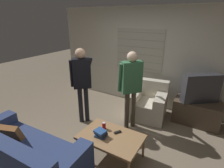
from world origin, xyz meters
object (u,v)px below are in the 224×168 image
at_px(armchair_beige, 148,103).
at_px(person_left_standing, 82,78).
at_px(book_stack, 101,133).
at_px(tv, 201,88).
at_px(couch_blue, 22,156).
at_px(spare_remote, 117,132).
at_px(person_right_standing, 131,82).
at_px(coffee_table, 111,138).
at_px(soda_can, 104,126).

relative_size(armchair_beige, person_left_standing, 0.56).
bearing_deg(person_left_standing, book_stack, -82.34).
bearing_deg(tv, couch_blue, 15.43).
relative_size(tv, spare_remote, 5.77).
distance_m(tv, person_right_standing, 1.55).
relative_size(couch_blue, coffee_table, 1.97).
height_order(couch_blue, book_stack, couch_blue).
bearing_deg(armchair_beige, couch_blue, 60.24).
bearing_deg(couch_blue, spare_remote, 42.70).
distance_m(coffee_table, person_right_standing, 1.20).
xyz_separation_m(tv, soda_can, (-1.32, -1.80, -0.34)).
relative_size(armchair_beige, spare_remote, 7.27).
relative_size(couch_blue, spare_remote, 15.44).
distance_m(tv, spare_remote, 2.11).
bearing_deg(person_left_standing, couch_blue, -130.92).
distance_m(armchair_beige, coffee_table, 1.67).
xyz_separation_m(couch_blue, tv, (2.13, 2.86, 0.54)).
height_order(tv, person_left_standing, person_left_standing).
bearing_deg(spare_remote, soda_can, -141.96).
bearing_deg(book_stack, tv, 58.07).
xyz_separation_m(armchair_beige, person_left_standing, (-1.17, -1.00, 0.74)).
bearing_deg(coffee_table, couch_blue, -137.14).
bearing_deg(armchair_beige, coffee_table, 80.87).
xyz_separation_m(person_left_standing, spare_remote, (1.18, -0.53, -0.62)).
bearing_deg(book_stack, spare_remote, 49.56).
height_order(person_right_standing, book_stack, person_right_standing).
bearing_deg(book_stack, armchair_beige, 84.09).
distance_m(person_left_standing, book_stack, 1.37).
distance_m(tv, soda_can, 2.26).
bearing_deg(tv, coffee_table, 21.99).
xyz_separation_m(tv, book_stack, (-1.25, -2.00, -0.35)).
distance_m(book_stack, soda_can, 0.21).
relative_size(person_right_standing, soda_can, 13.28).
relative_size(coffee_table, soda_can, 8.14).
distance_m(couch_blue, book_stack, 1.24).
relative_size(coffee_table, person_left_standing, 0.60).
distance_m(person_right_standing, book_stack, 1.23).
height_order(armchair_beige, person_left_standing, person_left_standing).
bearing_deg(tv, armchair_beige, -25.02).
distance_m(coffee_table, soda_can, 0.26).
distance_m(couch_blue, spare_remote, 1.53).
bearing_deg(soda_can, book_stack, -71.72).
bearing_deg(couch_blue, tv, 50.80).
relative_size(armchair_beige, soda_can, 7.56).
bearing_deg(armchair_beige, person_left_standing, 32.91).
xyz_separation_m(coffee_table, person_right_standing, (-0.13, 1.00, 0.66)).
bearing_deg(soda_can, coffee_table, -28.03).
bearing_deg(book_stack, coffee_table, 32.95).
bearing_deg(person_left_standing, tv, -15.63).
bearing_deg(couch_blue, coffee_table, 40.32).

